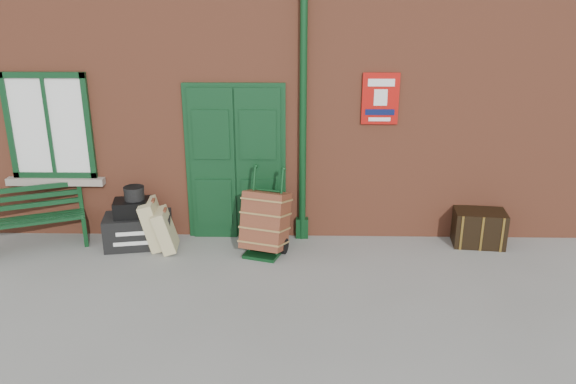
{
  "coord_description": "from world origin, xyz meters",
  "views": [
    {
      "loc": [
        0.61,
        -6.17,
        3.36
      ],
      "look_at": [
        0.46,
        0.6,
        1.0
      ],
      "focal_mm": 35.0,
      "sensor_mm": 36.0,
      "label": 1
    }
  ],
  "objects_px": {
    "porter_trolley": "(265,222)",
    "dark_trunk": "(479,228)",
    "bench": "(30,217)",
    "houdini_trunk": "(138,231)"
  },
  "relations": [
    {
      "from": "bench",
      "to": "dark_trunk",
      "type": "distance_m",
      "value": 6.33
    },
    {
      "from": "bench",
      "to": "houdini_trunk",
      "type": "relative_size",
      "value": 1.64
    },
    {
      "from": "houdini_trunk",
      "to": "porter_trolley",
      "type": "relative_size",
      "value": 0.78
    },
    {
      "from": "porter_trolley",
      "to": "houdini_trunk",
      "type": "bearing_deg",
      "value": -168.02
    },
    {
      "from": "bench",
      "to": "porter_trolley",
      "type": "xyz_separation_m",
      "value": [
        3.3,
        -0.1,
        0.01
      ]
    },
    {
      "from": "bench",
      "to": "dark_trunk",
      "type": "relative_size",
      "value": 2.15
    },
    {
      "from": "porter_trolley",
      "to": "dark_trunk",
      "type": "relative_size",
      "value": 1.68
    },
    {
      "from": "porter_trolley",
      "to": "dark_trunk",
      "type": "bearing_deg",
      "value": 23.69
    },
    {
      "from": "houdini_trunk",
      "to": "dark_trunk",
      "type": "xyz_separation_m",
      "value": [
        4.84,
        0.15,
        0.02
      ]
    },
    {
      "from": "bench",
      "to": "houdini_trunk",
      "type": "bearing_deg",
      "value": -19.79
    }
  ]
}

